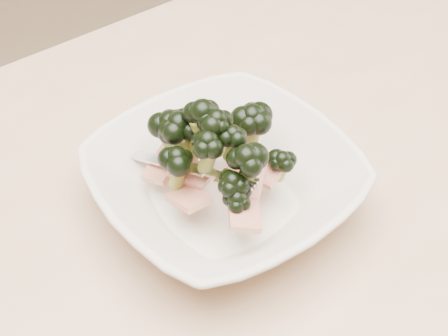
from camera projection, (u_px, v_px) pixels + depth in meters
The scene contains 2 objects.
dining_table at pixel (179, 329), 0.64m from camera, with size 1.20×0.80×0.75m.
broccoli_dish at pixel (222, 176), 0.61m from camera, with size 0.25×0.25×0.12m.
Camera 1 is at (-0.17, -0.29, 1.22)m, focal length 50.00 mm.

